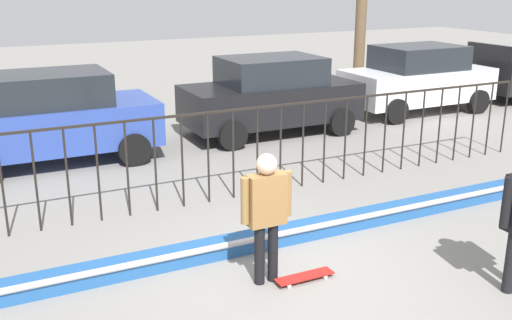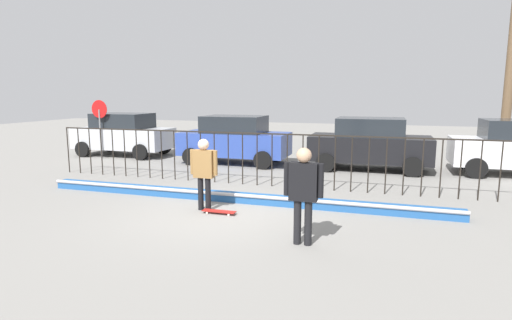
# 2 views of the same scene
# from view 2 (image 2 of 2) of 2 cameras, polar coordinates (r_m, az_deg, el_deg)

# --- Properties ---
(ground_plane) EXTENTS (60.00, 60.00, 0.00)m
(ground_plane) POSITION_cam_2_polar(r_m,az_deg,el_deg) (9.84, -5.16, -7.20)
(ground_plane) COLOR gray
(bowl_coping_ledge) EXTENTS (11.00, 0.40, 0.27)m
(bowl_coping_ledge) POSITION_cam_2_polar(r_m,az_deg,el_deg) (10.73, -3.06, -5.13)
(bowl_coping_ledge) COLOR #235699
(bowl_coping_ledge) RESTS_ON ground
(perimeter_fence) EXTENTS (14.04, 0.04, 1.61)m
(perimeter_fence) POSITION_cam_2_polar(r_m,az_deg,el_deg) (12.43, 0.15, 1.02)
(perimeter_fence) COLOR black
(perimeter_fence) RESTS_ON ground
(skateboarder) EXTENTS (0.69, 0.26, 1.72)m
(skateboarder) POSITION_cam_2_polar(r_m,az_deg,el_deg) (9.83, -7.23, -1.08)
(skateboarder) COLOR black
(skateboarder) RESTS_ON ground
(skateboard) EXTENTS (0.80, 0.20, 0.07)m
(skateboard) POSITION_cam_2_polar(r_m,az_deg,el_deg) (9.69, -5.14, -7.10)
(skateboard) COLOR #A51E19
(skateboard) RESTS_ON ground
(camera_operator) EXTENTS (0.73, 0.27, 1.81)m
(camera_operator) POSITION_cam_2_polar(r_m,az_deg,el_deg) (7.55, 6.59, -3.76)
(camera_operator) COLOR black
(camera_operator) RESTS_ON ground
(parked_car_silver) EXTENTS (4.30, 2.12, 1.90)m
(parked_car_silver) POSITION_cam_2_polar(r_m,az_deg,el_deg) (19.49, -17.87, 3.45)
(parked_car_silver) COLOR #B7BABF
(parked_car_silver) RESTS_ON ground
(parked_car_blue) EXTENTS (4.30, 2.12, 1.90)m
(parked_car_blue) POSITION_cam_2_polar(r_m,az_deg,el_deg) (16.47, -2.99, 2.90)
(parked_car_blue) COLOR #2D479E
(parked_car_blue) RESTS_ON ground
(parked_car_black) EXTENTS (4.30, 2.12, 1.90)m
(parked_car_black) POSITION_cam_2_polar(r_m,az_deg,el_deg) (15.61, 15.46, 2.23)
(parked_car_black) COLOR black
(parked_car_black) RESTS_ON ground
(stop_sign) EXTENTS (0.76, 0.07, 2.50)m
(stop_sign) POSITION_cam_2_polar(r_m,az_deg,el_deg) (18.87, -20.81, 5.08)
(stop_sign) COLOR slate
(stop_sign) RESTS_ON ground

